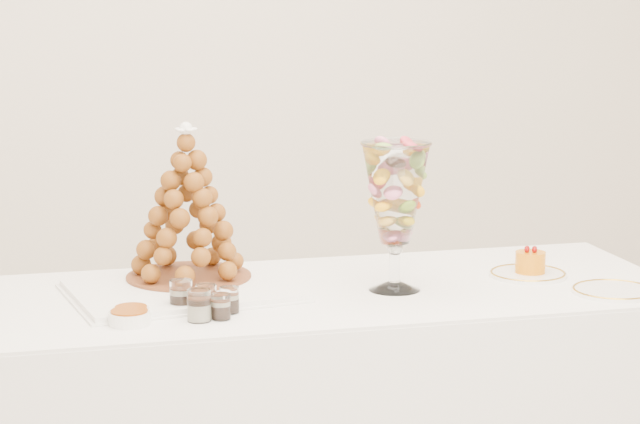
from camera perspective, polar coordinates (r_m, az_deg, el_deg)
name	(u,v)px	position (r m, az deg, el deg)	size (l,w,h in m)	color
buffet_table	(329,416)	(3.38, 0.40, -9.30)	(1.88, 0.84, 0.70)	white
lace_tray	(182,291)	(3.25, -6.34, -3.60)	(0.55, 0.41, 0.02)	white
macaron_vase	(395,195)	(3.23, 3.47, 0.77)	(0.18, 0.18, 0.39)	white
cake_plate	(528,274)	(3.46, 9.48, -2.83)	(0.21, 0.21, 0.01)	white
spare_plate	(614,291)	(3.33, 13.28, -3.54)	(0.22, 0.22, 0.01)	white
verrine_a	(181,295)	(3.08, -6.37, -3.81)	(0.06, 0.06, 0.08)	white
verrine_b	(206,299)	(3.06, -5.23, -3.97)	(0.05, 0.05, 0.07)	white
verrine_c	(229,300)	(3.05, -4.17, -4.03)	(0.05, 0.05, 0.06)	white
verrine_d	(199,305)	(2.99, -5.55, -4.27)	(0.06, 0.06, 0.08)	white
verrine_e	(221,307)	(3.00, -4.55, -4.33)	(0.05, 0.05, 0.06)	white
ramekin_back	(131,313)	(3.03, -8.63, -4.60)	(0.09, 0.09, 0.03)	white
ramekin_front	(129,318)	(2.99, -8.71, -4.81)	(0.10, 0.10, 0.03)	white
croquembouche	(187,203)	(3.30, -6.09, 0.42)	(0.34, 0.34, 0.42)	brown
mousse_cake	(530,262)	(3.46, 9.59, -2.26)	(0.08, 0.08, 0.07)	orange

